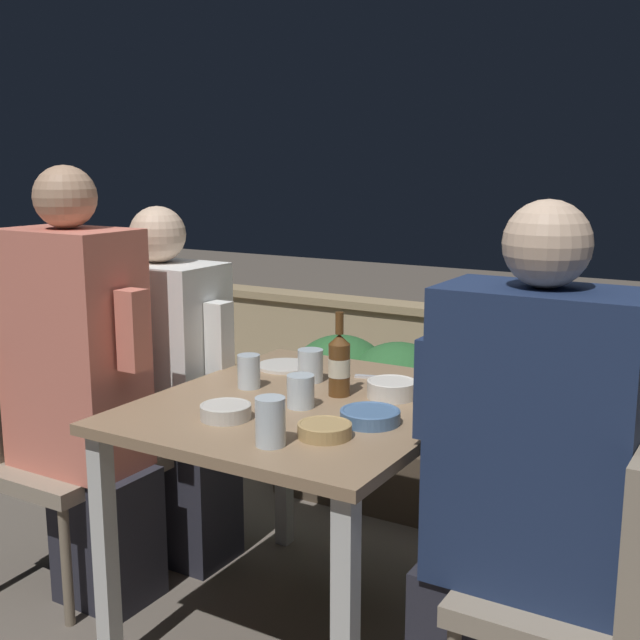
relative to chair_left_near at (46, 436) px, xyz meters
name	(u,v)px	position (x,y,z in m)	size (l,w,h in m)	color
ground_plane	(308,630)	(0.91, 0.16, -0.50)	(16.00, 16.00, 0.00)	#665B51
parapet_wall	(502,381)	(0.91, 1.96, -0.16)	(9.00, 0.18, 0.68)	tan
dining_table	(307,432)	(0.91, 0.16, 0.13)	(0.84, 0.98, 0.72)	#937556
planter_hedge	(397,415)	(0.74, 1.14, -0.12)	(0.97, 0.47, 0.67)	brown
chair_left_near	(46,436)	(0.00, 0.00, 0.00)	(0.42, 0.42, 0.83)	gray
person_coral_top	(83,388)	(0.19, 0.00, 0.19)	(0.49, 0.26, 1.37)	#282833
chair_left_far	(131,410)	(0.05, 0.34, 0.00)	(0.42, 0.42, 0.83)	gray
person_white_polo	(170,386)	(0.24, 0.34, 0.12)	(0.50, 0.26, 1.24)	#282833
chair_right_near	(602,572)	(1.76, 0.01, 0.00)	(0.42, 0.42, 0.83)	gray
person_navy_jumper	(521,489)	(1.57, 0.01, 0.15)	(0.51, 0.26, 1.31)	#282833
chair_right_far	(633,515)	(1.77, 0.35, 0.00)	(0.42, 0.42, 0.83)	gray
beer_bottle	(339,364)	(0.96, 0.25, 0.31)	(0.06, 0.06, 0.25)	brown
plate_0	(285,366)	(0.65, 0.44, 0.22)	(0.19, 0.19, 0.01)	silver
bowl_0	(325,429)	(1.10, -0.07, 0.24)	(0.13, 0.13, 0.04)	tan
bowl_1	(226,410)	(0.81, -0.08, 0.24)	(0.13, 0.13, 0.04)	beige
bowl_2	(392,388)	(1.10, 0.31, 0.25)	(0.14, 0.14, 0.05)	silver
bowl_3	(370,415)	(1.15, 0.08, 0.24)	(0.16, 0.16, 0.04)	#4C709E
glass_cup_0	(249,371)	(0.69, 0.19, 0.27)	(0.07, 0.07, 0.10)	silver
glass_cup_1	(270,421)	(1.02, -0.19, 0.28)	(0.07, 0.07, 0.12)	silver
glass_cup_2	(301,391)	(0.92, 0.10, 0.26)	(0.08, 0.08, 0.09)	silver
glass_cup_3	(310,365)	(0.81, 0.34, 0.27)	(0.08, 0.08, 0.10)	silver
glass_cup_4	(440,375)	(1.20, 0.43, 0.27)	(0.08, 0.08, 0.10)	silver
fork_0	(382,378)	(0.99, 0.48, 0.22)	(0.17, 0.07, 0.01)	silver
potted_plant	(153,367)	(-0.39, 0.94, -0.03)	(0.41, 0.41, 0.77)	#B2A899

